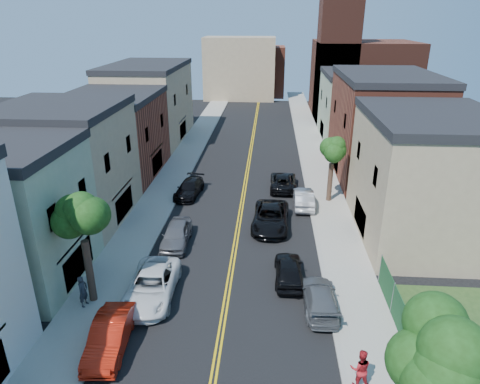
% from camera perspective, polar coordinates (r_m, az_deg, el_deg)
% --- Properties ---
extents(sidewalk_left, '(3.20, 100.00, 0.15)m').
position_cam_1_polar(sidewalk_left, '(50.09, -7.95, 3.95)').
color(sidewalk_left, gray).
rests_on(sidewalk_left, ground).
extents(sidewalk_right, '(3.20, 100.00, 0.15)m').
position_cam_1_polar(sidewalk_right, '(49.35, 10.35, 3.51)').
color(sidewalk_right, gray).
rests_on(sidewalk_right, ground).
extents(curb_left, '(0.30, 100.00, 0.15)m').
position_cam_1_polar(curb_left, '(49.76, -5.97, 3.92)').
color(curb_left, gray).
rests_on(curb_left, ground).
extents(curb_right, '(0.30, 100.00, 0.15)m').
position_cam_1_polar(curb_right, '(49.18, 8.32, 3.58)').
color(curb_right, gray).
rests_on(curb_right, ground).
extents(bldg_left_palegrn, '(9.00, 8.00, 8.50)m').
position_cam_1_polar(bldg_left_palegrn, '(30.07, -29.32, -3.24)').
color(bldg_left_palegrn, gray).
rests_on(bldg_left_palegrn, ground).
extents(bldg_left_tan_near, '(9.00, 10.00, 9.00)m').
position_cam_1_polar(bldg_left_tan_near, '(37.19, -22.25, 3.04)').
color(bldg_left_tan_near, '#998466').
rests_on(bldg_left_tan_near, ground).
extents(bldg_left_brick, '(9.00, 12.00, 8.00)m').
position_cam_1_polar(bldg_left_brick, '(46.98, -16.55, 6.99)').
color(bldg_left_brick, brown).
rests_on(bldg_left_brick, ground).
extents(bldg_left_tan_far, '(9.00, 16.00, 9.50)m').
position_cam_1_polar(bldg_left_tan_far, '(59.78, -12.10, 11.34)').
color(bldg_left_tan_far, '#998466').
rests_on(bldg_left_tan_far, ground).
extents(bldg_right_tan, '(9.00, 12.00, 9.00)m').
position_cam_1_polar(bldg_right_tan, '(34.51, 23.58, 1.38)').
color(bldg_right_tan, '#998466').
rests_on(bldg_right_tan, ground).
extents(bldg_right_brick, '(9.00, 14.00, 10.00)m').
position_cam_1_polar(bldg_right_brick, '(47.20, 18.46, 8.09)').
color(bldg_right_brick, brown).
rests_on(bldg_right_brick, ground).
extents(bldg_right_palegrn, '(9.00, 12.00, 8.50)m').
position_cam_1_polar(bldg_right_palegrn, '(60.70, 15.35, 10.73)').
color(bldg_right_palegrn, gray).
rests_on(bldg_right_palegrn, ground).
extents(church, '(16.20, 14.20, 22.60)m').
position_cam_1_polar(church, '(75.31, 15.31, 15.21)').
color(church, '#4C2319').
rests_on(church, ground).
extents(backdrop_left, '(14.00, 8.00, 12.00)m').
position_cam_1_polar(backdrop_left, '(89.20, -0.03, 16.19)').
color(backdrop_left, '#998466').
rests_on(backdrop_left, ground).
extents(backdrop_center, '(10.00, 8.00, 10.00)m').
position_cam_1_polar(backdrop_center, '(93.09, 2.71, 15.81)').
color(backdrop_center, brown).
rests_on(backdrop_center, ground).
extents(fence_right, '(0.04, 15.00, 1.90)m').
position_cam_1_polar(fence_right, '(22.86, 22.65, -19.77)').
color(fence_right, '#143F1E').
rests_on(fence_right, sidewalk_right).
extents(tree_left_mid, '(5.20, 5.20, 9.29)m').
position_cam_1_polar(tree_left_mid, '(24.65, -20.75, -1.09)').
color(tree_left_mid, '#38271C').
rests_on(tree_left_mid, sidewalk_left).
extents(tree_right_corner, '(5.80, 5.80, 10.35)m').
position_cam_1_polar(tree_right_corner, '(14.60, 26.80, -16.10)').
color(tree_right_corner, '#38271C').
rests_on(tree_right_corner, sidewalk_right).
extents(tree_right_far, '(4.40, 4.40, 8.03)m').
position_cam_1_polar(tree_right_far, '(38.21, 12.42, 6.69)').
color(tree_right_far, '#38271C').
rests_on(tree_right_far, sidewalk_right).
extents(red_sedan, '(2.06, 4.94, 1.59)m').
position_cam_1_polar(red_sedan, '(23.79, -17.02, -17.90)').
color(red_sedan, red).
rests_on(red_sedan, ground).
extents(white_pickup, '(2.90, 6.01, 1.65)m').
position_cam_1_polar(white_pickup, '(26.79, -11.70, -12.11)').
color(white_pickup, white).
rests_on(white_pickup, ground).
extents(grey_car_left, '(2.03, 4.81, 1.62)m').
position_cam_1_polar(grey_car_left, '(32.16, -8.49, -5.61)').
color(grey_car_left, '#525359').
rests_on(grey_car_left, ground).
extents(black_car_left, '(2.55, 5.14, 1.44)m').
position_cam_1_polar(black_car_left, '(40.60, -6.80, 0.48)').
color(black_car_left, black).
rests_on(black_car_left, ground).
extents(grey_car_right, '(2.10, 4.87, 1.40)m').
position_cam_1_polar(grey_car_right, '(25.89, 10.62, -13.73)').
color(grey_car_right, '#55585C').
rests_on(grey_car_right, ground).
extents(black_car_right, '(1.82, 4.46, 1.52)m').
position_cam_1_polar(black_car_right, '(27.97, 6.54, -10.29)').
color(black_car_right, black).
rests_on(black_car_right, ground).
extents(silver_car_right, '(1.69, 4.80, 1.58)m').
position_cam_1_polar(silver_car_right, '(38.43, 8.47, -0.80)').
color(silver_car_right, '#A4A5AB').
rests_on(silver_car_right, ground).
extents(dark_car_right_far, '(2.57, 5.45, 1.51)m').
position_cam_1_polar(dark_car_right_far, '(42.16, 5.80, 1.43)').
color(dark_car_right_far, black).
rests_on(dark_car_right_far, ground).
extents(black_suv_lane, '(3.12, 6.21, 1.69)m').
position_cam_1_polar(black_suv_lane, '(34.40, 4.10, -3.40)').
color(black_suv_lane, black).
rests_on(black_suv_lane, ground).
extents(pedestrian_left, '(0.59, 0.78, 1.94)m').
position_cam_1_polar(pedestrian_left, '(26.85, -20.24, -12.34)').
color(pedestrian_left, '#292A31').
rests_on(pedestrian_left, sidewalk_left).
extents(pedestrian_right, '(0.99, 0.79, 1.97)m').
position_cam_1_polar(pedestrian_right, '(21.49, 15.78, -21.75)').
color(pedestrian_right, '#A61920').
rests_on(pedestrian_right, sidewalk_right).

